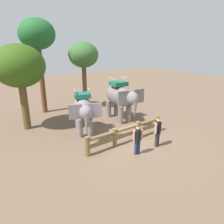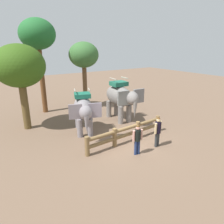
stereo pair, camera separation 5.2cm
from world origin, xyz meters
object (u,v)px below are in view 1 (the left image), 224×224
object	(u,v)px
tree_far_left	(19,67)
tree_back_center	(83,56)
tourist_woman_in_black	(138,138)
log_fence	(127,132)
elephant_center	(120,97)
tourist_man_in_blue	(158,130)
elephant_near_left	(83,109)
tree_far_right	(37,36)

from	to	relation	value
tree_far_left	tree_back_center	size ratio (longest dim) A/B	0.97
tourist_woman_in_black	tree_far_left	size ratio (longest dim) A/B	0.29
log_fence	tree_far_left	distance (m)	7.63
elephant_center	tourist_man_in_blue	distance (m)	4.59
tree_far_left	tree_back_center	world-z (taller)	tree_back_center
tourist_man_in_blue	tree_back_center	distance (m)	9.29
elephant_center	tree_far_left	xyz separation A→B (m)	(-6.08, 2.15, 2.29)
tourist_woman_in_black	tree_back_center	distance (m)	9.47
log_fence	tourist_woman_in_black	world-z (taller)	tourist_woman_in_black
tourist_woman_in_black	elephant_center	bearing A→B (deg)	64.32
elephant_near_left	tree_far_left	size ratio (longest dim) A/B	0.61
elephant_center	tourist_woman_in_black	world-z (taller)	elephant_center
elephant_near_left	tourist_man_in_blue	bearing A→B (deg)	-56.60
tourist_man_in_blue	tree_far_left	size ratio (longest dim) A/B	0.31
log_fence	tree_far_left	world-z (taller)	tree_far_left
tree_far_left	tree_back_center	xyz separation A→B (m)	(5.31, 2.00, 0.41)
tree_back_center	tree_far_left	bearing A→B (deg)	-159.34
elephant_near_left	tourist_woman_in_black	distance (m)	4.10
elephant_near_left	tourist_woman_in_black	bearing A→B (deg)	-74.75
elephant_center	tree_back_center	xyz separation A→B (m)	(-0.77, 4.15, 2.70)
tourist_woman_in_black	tourist_man_in_blue	size ratio (longest dim) A/B	0.94
log_fence	elephant_near_left	size ratio (longest dim) A/B	1.63
elephant_near_left	tree_far_left	distance (m)	4.68
tourist_man_in_blue	tree_far_left	bearing A→B (deg)	129.14
tourist_man_in_blue	tree_far_left	distance (m)	9.06
elephant_center	tree_far_right	distance (m)	7.72
tourist_man_in_blue	tree_back_center	bearing A→B (deg)	90.43
elephant_near_left	tourist_woman_in_black	world-z (taller)	elephant_near_left
elephant_center	tree_far_left	bearing A→B (deg)	160.56
tourist_man_in_blue	elephant_near_left	bearing A→B (deg)	123.40
elephant_center	tree_far_left	world-z (taller)	tree_far_left
tree_far_right	elephant_near_left	bearing A→B (deg)	-81.68
elephant_near_left	tourist_man_in_blue	size ratio (longest dim) A/B	1.97
tree_back_center	tree_far_right	size ratio (longest dim) A/B	0.77
tourist_man_in_blue	tourist_woman_in_black	bearing A→B (deg)	-177.67
elephant_near_left	tourist_woman_in_black	xyz separation A→B (m)	(1.07, -3.91, -0.64)
tourist_woman_in_black	elephant_near_left	bearing A→B (deg)	105.25
log_fence	tree_far_right	size ratio (longest dim) A/B	0.74
tourist_woman_in_black	tourist_man_in_blue	world-z (taller)	tourist_man_in_blue
elephant_near_left	elephant_center	bearing A→B (deg)	10.72
log_fence	tree_far_right	xyz separation A→B (m)	(-2.29, 8.17, 5.34)
elephant_center	tree_back_center	distance (m)	5.01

